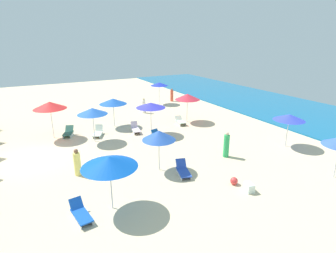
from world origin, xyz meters
TOP-DOWN VIEW (x-y plane):
  - ground_plane at (0.00, 0.00)m, footprint 60.00×60.00m
  - ocean at (0.00, 24.43)m, footprint 60.00×11.14m
  - umbrella_0 at (6.02, 15.79)m, footprint 2.08×2.08m
  - umbrella_1 at (-1.10, 4.22)m, footprint 2.13×2.13m
  - lounge_chair_1_0 at (-2.21, 4.73)m, footprint 1.53×1.12m
  - umbrella_2 at (-3.85, 6.54)m, footprint 2.28×2.28m
  - umbrella_3 at (-2.17, 12.75)m, footprint 2.20×2.20m
  - lounge_chair_3_0 at (-1.73, 11.80)m, footprint 1.29×0.73m
  - umbrella_4 at (-0.62, 8.52)m, footprint 2.25×2.25m
  - lounge_chair_4_0 at (-1.64, 7.60)m, footprint 1.54×0.79m
  - lounge_chair_4_1 at (0.69, 8.54)m, footprint 1.37×0.88m
  - umbrella_5 at (-9.53, 13.56)m, footprint 1.96×1.96m
  - umbrella_7 at (7.46, 2.98)m, footprint 2.41×2.41m
  - lounge_chair_7_0 at (7.55, 1.59)m, footprint 1.54×0.76m
  - umbrella_8 at (-3.30, 1.65)m, footprint 2.36×2.36m
  - lounge_chair_8_0 at (-3.15, 2.69)m, footprint 1.40×1.04m
  - umbrella_9 at (5.11, 6.43)m, footprint 1.88×1.88m
  - lounge_chair_9_0 at (6.25, 7.35)m, footprint 1.53×0.94m
  - beachgoer_0 at (-10.05, 15.47)m, footprint 0.49×0.49m
  - beachgoer_1 at (5.46, 10.97)m, footprint 0.51×0.51m
  - beachgoer_2 at (-6.75, 10.48)m, footprint 0.51×0.51m
  - beachgoer_3 at (3.58, 2.20)m, footprint 0.44×0.44m
  - cooler_box_0 at (9.24, 9.34)m, footprint 0.61×0.46m
  - beach_ball_1 at (8.38, 9.13)m, footprint 0.39×0.39m

SIDE VIEW (x-z plane):
  - ground_plane at x=0.00m, z-range 0.00..0.00m
  - ocean at x=0.00m, z-range 0.00..0.12m
  - beach_ball_1 at x=8.38m, z-range 0.00..0.39m
  - cooler_box_0 at x=9.24m, z-range 0.00..0.43m
  - lounge_chair_7_0 at x=7.55m, z-range -0.10..0.57m
  - lounge_chair_1_0 at x=-2.21m, z-range -0.13..0.61m
  - lounge_chair_9_0 at x=6.25m, z-range -0.11..0.59m
  - lounge_chair_4_0 at x=-1.64m, z-range -0.11..0.62m
  - lounge_chair_4_1 at x=0.69m, z-range -0.07..0.60m
  - lounge_chair_3_0 at x=-1.73m, z-range -0.05..0.59m
  - lounge_chair_8_0 at x=-3.15m, z-range -0.08..0.64m
  - beachgoer_2 at x=-6.75m, z-range -0.06..1.45m
  - beachgoer_0 at x=-10.05m, z-range -0.06..1.46m
  - beachgoer_3 at x=3.58m, z-range -0.06..1.48m
  - beachgoer_1 at x=5.46m, z-range -0.06..1.59m
  - umbrella_0 at x=6.02m, z-range 0.95..3.26m
  - umbrella_9 at x=5.11m, z-range 0.91..3.29m
  - umbrella_2 at x=-3.85m, z-range 0.98..3.41m
  - umbrella_5 at x=-9.53m, z-range 1.04..3.48m
  - umbrella_7 at x=7.46m, z-range 1.01..3.51m
  - umbrella_3 at x=-2.17m, z-range 1.01..3.55m
  - umbrella_1 at x=-1.10m, z-range 1.03..3.54m
  - umbrella_4 at x=-0.62m, z-range 1.07..3.60m
  - umbrella_8 at x=-3.30m, z-range 1.13..3.93m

